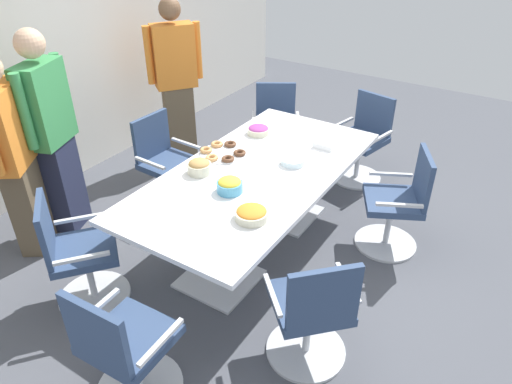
# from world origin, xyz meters

# --- Properties ---
(ground_plane) EXTENTS (10.00, 10.00, 0.01)m
(ground_plane) POSITION_xyz_m (0.00, 0.00, -0.01)
(ground_plane) COLOR #4C4F56
(back_wall) EXTENTS (8.00, 0.10, 2.80)m
(back_wall) POSITION_xyz_m (0.00, 2.40, 1.40)
(back_wall) COLOR white
(back_wall) RESTS_ON ground
(conference_table) EXTENTS (2.40, 1.20, 0.75)m
(conference_table) POSITION_xyz_m (0.00, 0.00, 0.63)
(conference_table) COLOR white
(conference_table) RESTS_ON ground
(office_chair_0) EXTENTS (0.76, 0.76, 0.91)m
(office_chair_0) POSITION_xyz_m (-1.26, 0.74, 0.41)
(office_chair_0) COLOR silver
(office_chair_0) RESTS_ON ground
(office_chair_1) EXTENTS (0.56, 0.56, 0.91)m
(office_chair_1) POSITION_xyz_m (-1.68, -0.17, 0.41)
(office_chair_1) COLOR silver
(office_chair_1) RESTS_ON ground
(office_chair_2) EXTENTS (0.76, 0.76, 0.91)m
(office_chair_2) POSITION_xyz_m (-0.85, -0.95, 0.41)
(office_chair_2) COLOR silver
(office_chair_2) RESTS_ON ground
(office_chair_3) EXTENTS (0.72, 0.72, 0.91)m
(office_chair_3) POSITION_xyz_m (0.64, -1.02, 0.41)
(office_chair_3) COLOR silver
(office_chair_3) RESTS_ON ground
(office_chair_4) EXTENTS (0.65, 0.65, 0.91)m
(office_chair_4) POSITION_xyz_m (1.63, -0.31, 0.41)
(office_chair_4) COLOR silver
(office_chair_4) RESTS_ON ground
(office_chair_5) EXTENTS (0.74, 0.74, 0.91)m
(office_chair_5) POSITION_xyz_m (1.40, 0.63, 0.41)
(office_chair_5) COLOR silver
(office_chair_5) RESTS_ON ground
(office_chair_6) EXTENTS (0.56, 0.56, 0.91)m
(office_chair_6) POSITION_xyz_m (0.11, 1.10, 0.41)
(office_chair_6) COLOR silver
(office_chair_6) RESTS_ON ground
(person_standing_0) EXTENTS (0.54, 0.43, 1.71)m
(person_standing_0) POSITION_xyz_m (-1.04, 1.61, 0.89)
(person_standing_0) COLOR brown
(person_standing_0) RESTS_ON ground
(person_standing_1) EXTENTS (0.60, 0.36, 1.81)m
(person_standing_1) POSITION_xyz_m (-0.66, 1.63, 0.95)
(person_standing_1) COLOR #232842
(person_standing_1) RESTS_ON ground
(person_standing_2) EXTENTS (0.54, 0.44, 1.78)m
(person_standing_2) POSITION_xyz_m (0.99, 1.67, 0.93)
(person_standing_2) COLOR brown
(person_standing_2) RESTS_ON ground
(snack_bowl_cookies) EXTENTS (0.19, 0.19, 0.12)m
(snack_bowl_cookies) POSITION_xyz_m (-0.27, 0.37, 0.81)
(snack_bowl_cookies) COLOR beige
(snack_bowl_cookies) RESTS_ON conference_table
(snack_bowl_chips_orange) EXTENTS (0.24, 0.24, 0.09)m
(snack_bowl_chips_orange) POSITION_xyz_m (-0.58, -0.33, 0.79)
(snack_bowl_chips_orange) COLOR beige
(snack_bowl_chips_orange) RESTS_ON conference_table
(snack_bowl_candy_mix) EXTENTS (0.21, 0.21, 0.08)m
(snack_bowl_candy_mix) POSITION_xyz_m (0.61, 0.36, 0.79)
(snack_bowl_candy_mix) COLOR beige
(snack_bowl_candy_mix) RESTS_ON conference_table
(snack_bowl_chips_yellow) EXTENTS (0.20, 0.20, 0.12)m
(snack_bowl_chips_yellow) POSITION_xyz_m (-0.37, 0.00, 0.81)
(snack_bowl_chips_yellow) COLOR #4C9EC6
(snack_bowl_chips_yellow) RESTS_ON conference_table
(donut_platter) EXTENTS (0.40, 0.39, 0.04)m
(donut_platter) POSITION_xyz_m (0.10, 0.40, 0.77)
(donut_platter) COLOR white
(donut_platter) RESTS_ON conference_table
(plate_stack) EXTENTS (0.20, 0.20, 0.05)m
(plate_stack) POSITION_xyz_m (0.26, -0.20, 0.78)
(plate_stack) COLOR white
(plate_stack) RESTS_ON conference_table
(napkin_pile) EXTENTS (0.19, 0.19, 0.06)m
(napkin_pile) POSITION_xyz_m (0.71, -0.29, 0.78)
(napkin_pile) COLOR white
(napkin_pile) RESTS_ON conference_table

